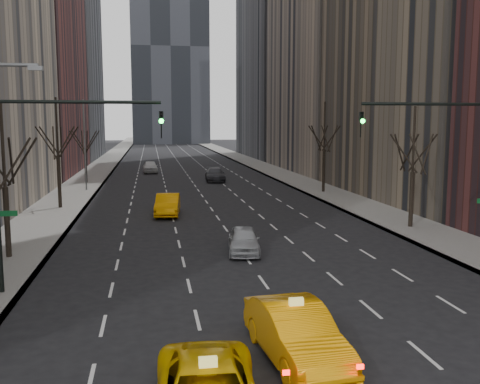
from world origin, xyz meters
name	(u,v)px	position (x,y,z in m)	size (l,w,h in m)	color
sidewalk_left	(99,169)	(-12.25, 70.00, 0.07)	(4.50, 320.00, 0.15)	slate
sidewalk_right	(263,167)	(12.25, 70.00, 0.07)	(4.50, 320.00, 0.15)	slate
bld_left_far	(17,6)	(-21.50, 66.00, 22.00)	(14.00, 28.00, 44.00)	brown
bld_right_deep	(283,8)	(21.50, 95.00, 29.00)	(14.00, 30.00, 58.00)	#5C5C60
tree_lw_b	(5,187)	(-12.00, 18.00, 3.72)	(3.36, 3.50, 7.82)	black
tree_lw_c	(58,159)	(-12.00, 34.00, 4.04)	(3.36, 3.50, 8.74)	black
tree_lw_d	(85,152)	(-12.00, 52.00, 3.56)	(3.36, 3.50, 7.36)	black
tree_rw_b	(412,172)	(12.00, 22.00, 3.72)	(3.36, 3.50, 7.82)	black
tree_rw_c	(324,152)	(12.00, 40.00, 4.04)	(3.36, 3.50, 8.74)	black
traffic_mast_left	(40,159)	(-9.11, 12.00, 5.49)	(6.69, 0.39, 8.00)	black
traffic_mast_right	(461,155)	(9.11, 12.00, 5.49)	(6.69, 0.39, 8.00)	black
streetlight_far	(88,135)	(-10.84, 45.00, 5.62)	(2.83, 0.22, 9.00)	slate
taxi_sedan	(296,333)	(-0.67, 4.30, 0.84)	(1.77, 5.08, 1.67)	#FF9E05
silver_sedan_ahead	(244,240)	(0.07, 17.38, 0.70)	(1.64, 4.09, 1.39)	#9FA2A7
far_taxi	(168,205)	(-3.56, 29.75, 0.80)	(1.70, 4.88, 1.61)	#FF9E05
far_suv_grey	(215,175)	(2.72, 52.24, 0.78)	(2.19, 5.38, 1.56)	#323238
far_car_white	(150,167)	(-4.82, 64.07, 0.83)	(1.97, 4.89, 1.66)	silver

